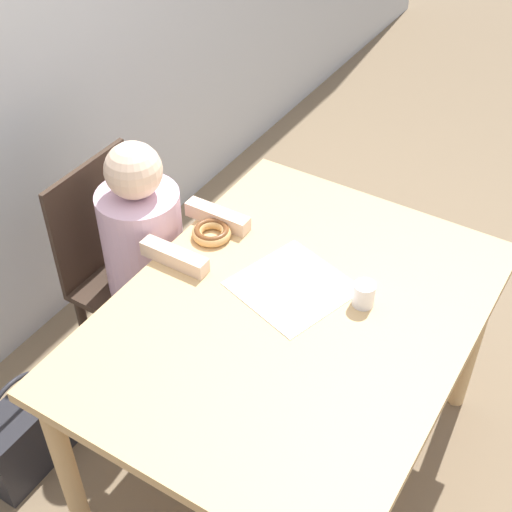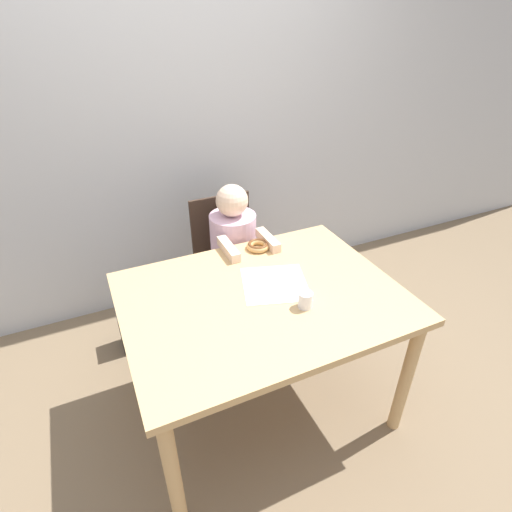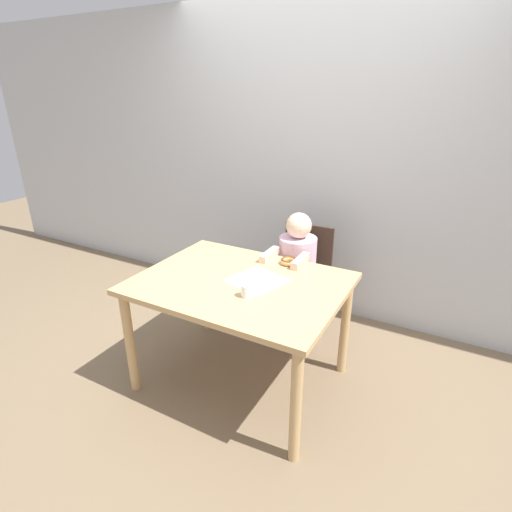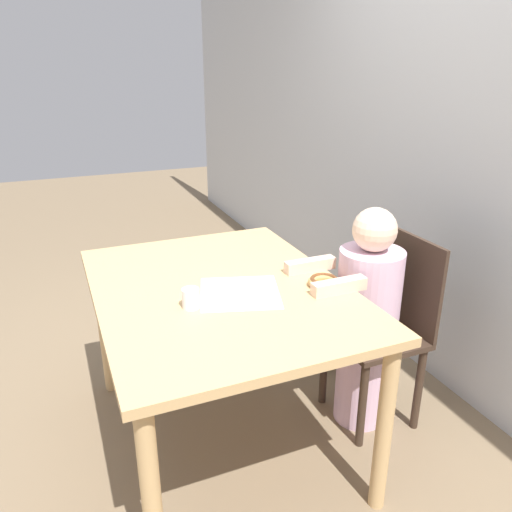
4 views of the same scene
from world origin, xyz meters
name	(u,v)px [view 1 (image 1 of 4)]	position (x,y,z in m)	size (l,w,h in m)	color
ground_plane	(286,461)	(0.00, 0.00, 0.00)	(12.00, 12.00, 0.00)	#7A664C
dining_table	(292,334)	(0.00, 0.00, 0.65)	(1.25, 0.95, 0.74)	tan
chair	(125,272)	(0.11, 0.74, 0.46)	(0.39, 0.36, 0.88)	#38281E
child_figure	(148,272)	(0.11, 0.63, 0.51)	(0.28, 0.48, 1.03)	silver
donut	(212,232)	(0.16, 0.38, 0.76)	(0.13, 0.13, 0.04)	tan
napkin	(292,286)	(0.09, 0.05, 0.75)	(0.37, 0.37, 0.00)	white
handbag	(27,434)	(-0.45, 0.75, 0.15)	(0.35, 0.16, 0.42)	#232328
cup	(364,294)	(0.13, -0.15, 0.78)	(0.06, 0.06, 0.07)	white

